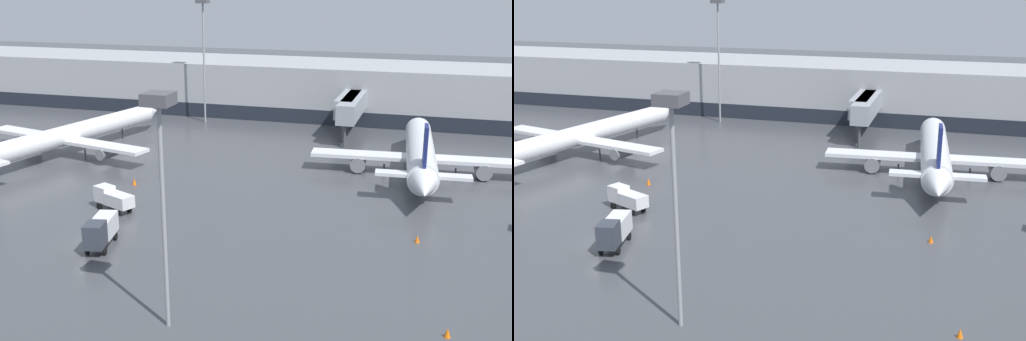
% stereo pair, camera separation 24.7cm
% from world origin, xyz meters
% --- Properties ---
extents(ground_plane, '(320.00, 320.00, 0.00)m').
position_xyz_m(ground_plane, '(0.00, 0.00, 0.00)').
color(ground_plane, '#424449').
extents(terminal_building, '(160.00, 30.02, 9.00)m').
position_xyz_m(terminal_building, '(0.13, 61.88, 4.50)').
color(terminal_building, '#9EA0A5').
rests_on(terminal_building, ground_plane).
extents(parked_jet_1, '(26.23, 38.32, 10.04)m').
position_xyz_m(parked_jet_1, '(-18.44, 25.47, 2.79)').
color(parked_jet_1, white).
rests_on(parked_jet_1, ground_plane).
extents(parked_jet_2, '(26.38, 32.88, 8.41)m').
position_xyz_m(parked_jet_2, '(27.39, 30.32, 2.64)').
color(parked_jet_2, silver).
rests_on(parked_jet_2, ground_plane).
extents(service_truck_1, '(4.99, 3.32, 2.39)m').
position_xyz_m(service_truck_1, '(-2.13, 8.54, 1.38)').
color(service_truck_1, silver).
rests_on(service_truck_1, ground_plane).
extents(service_truck_3, '(2.77, 5.52, 2.86)m').
position_xyz_m(service_truck_3, '(1.42, -0.15, 1.65)').
color(service_truck_3, silver).
rests_on(service_truck_3, ground_plane).
extents(traffic_cone_0, '(0.49, 0.49, 0.79)m').
position_xyz_m(traffic_cone_0, '(-4.00, 16.87, 0.40)').
color(traffic_cone_0, orange).
rests_on(traffic_cone_0, ground_plane).
extents(traffic_cone_1, '(0.40, 0.40, 0.58)m').
position_xyz_m(traffic_cone_1, '(29.08, 37.45, 0.29)').
color(traffic_cone_1, orange).
rests_on(traffic_cone_1, ground_plane).
extents(traffic_cone_2, '(0.45, 0.45, 0.67)m').
position_xyz_m(traffic_cone_2, '(31.10, -6.90, 0.33)').
color(traffic_cone_2, orange).
rests_on(traffic_cone_2, ground_plane).
extents(traffic_cone_3, '(0.47, 0.47, 0.66)m').
position_xyz_m(traffic_cone_3, '(28.31, 8.96, 0.33)').
color(traffic_cone_3, orange).
rests_on(traffic_cone_3, ground_plane).
extents(apron_light_mast_2, '(1.80, 1.80, 16.23)m').
position_xyz_m(apron_light_mast_2, '(12.62, -10.84, 13.00)').
color(apron_light_mast_2, gray).
rests_on(apron_light_mast_2, ground_plane).
extents(apron_light_mast_3, '(1.80, 1.80, 19.88)m').
position_xyz_m(apron_light_mast_3, '(-8.13, 50.65, 15.52)').
color(apron_light_mast_3, gray).
rests_on(apron_light_mast_3, ground_plane).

